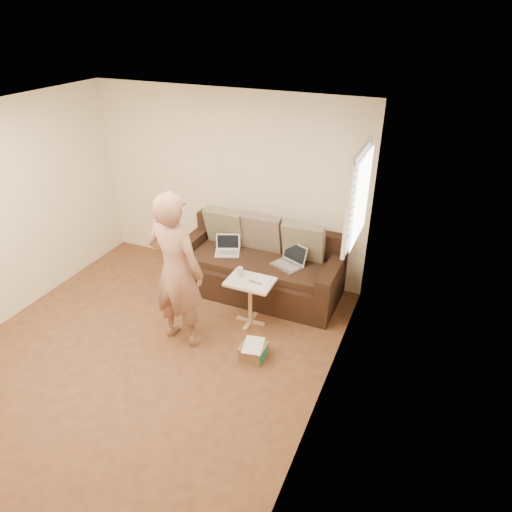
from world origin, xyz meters
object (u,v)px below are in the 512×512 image
at_px(laptop_white, 227,254).
at_px(person, 176,271).
at_px(side_table, 250,302).
at_px(drinking_glass, 240,272).
at_px(sofa, 259,265).
at_px(striped_box, 253,351).
at_px(laptop_silver, 287,266).

bearing_deg(laptop_white, person, -112.13).
relative_size(laptop_white, side_table, 0.53).
relative_size(laptop_white, drinking_glass, 2.74).
relative_size(sofa, person, 1.17).
distance_m(drinking_glass, striped_box, 0.97).
bearing_deg(side_table, laptop_silver, 69.88).
height_order(sofa, laptop_silver, sofa).
bearing_deg(drinking_glass, laptop_white, 128.35).
distance_m(laptop_white, striped_box, 1.59).
xyz_separation_m(person, side_table, (0.62, 0.60, -0.63)).
distance_m(laptop_white, side_table, 0.93).
xyz_separation_m(sofa, person, (-0.44, -1.29, 0.51)).
relative_size(laptop_silver, side_table, 0.63).
height_order(sofa, person, person).
height_order(laptop_white, person, person).
distance_m(sofa, drinking_glass, 0.69).
relative_size(sofa, striped_box, 7.86).
bearing_deg(striped_box, drinking_glass, 125.64).
height_order(side_table, striped_box, side_table).
xyz_separation_m(sofa, striped_box, (0.47, -1.27, -0.34)).
bearing_deg(sofa, person, -108.94).
bearing_deg(person, striped_box, -173.67).
bearing_deg(side_table, sofa, 104.53).
bearing_deg(person, drinking_glass, -120.78).
bearing_deg(side_table, person, -135.98).
relative_size(sofa, laptop_white, 6.70).
relative_size(laptop_silver, striped_box, 1.38).
xyz_separation_m(sofa, drinking_glass, (0.03, -0.64, 0.25)).
relative_size(sofa, laptop_silver, 5.71).
height_order(person, side_table, person).
height_order(person, striped_box, person).
bearing_deg(laptop_white, drinking_glass, -74.14).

